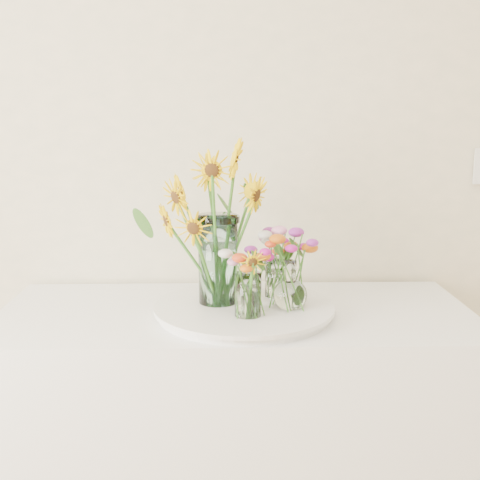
{
  "coord_description": "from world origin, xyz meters",
  "views": [
    {
      "loc": [
        -0.19,
        0.22,
        1.46
      ],
      "look_at": [
        -0.15,
        1.89,
        1.12
      ],
      "focal_mm": 45.0,
      "sensor_mm": 36.0,
      "label": 1
    }
  ],
  "objects": [
    {
      "name": "small_vase_a",
      "position": [
        -0.13,
        1.79,
        0.99
      ],
      "size": [
        0.08,
        0.08,
        0.12
      ],
      "primitive_type": "cylinder",
      "rotation": [
        0.0,
        0.0,
        -0.09
      ],
      "color": "white",
      "rests_on": "tray"
    },
    {
      "name": "wildflower_posy_a",
      "position": [
        -0.13,
        1.79,
        1.03
      ],
      "size": [
        0.18,
        0.18,
        0.21
      ],
      "primitive_type": null,
      "color": "#C85F11",
      "rests_on": "tray"
    },
    {
      "name": "mason_jar",
      "position": [
        -0.21,
        1.92,
        1.06
      ],
      "size": [
        0.14,
        0.14,
        0.26
      ],
      "primitive_type": "cylinder",
      "rotation": [
        0.0,
        0.0,
        0.26
      ],
      "color": "#B7EAF0",
      "rests_on": "tray"
    },
    {
      "name": "sunflower_bouquet",
      "position": [
        -0.21,
        1.92,
        1.16
      ],
      "size": [
        0.8,
        0.8,
        0.47
      ],
      "primitive_type": null,
      "rotation": [
        0.0,
        0.0,
        0.26
      ],
      "color": "yellow",
      "rests_on": "tray"
    },
    {
      "name": "small_vase_c",
      "position": [
        -0.03,
        1.97,
        0.99
      ],
      "size": [
        0.07,
        0.07,
        0.12
      ],
      "primitive_type": "cylinder",
      "rotation": [
        0.0,
        0.0,
        -0.02
      ],
      "color": "white",
      "rests_on": "tray"
    },
    {
      "name": "wildflower_posy_b",
      "position": [
        -0.0,
        1.86,
        1.04
      ],
      "size": [
        0.23,
        0.23,
        0.23
      ],
      "primitive_type": null,
      "color": "#C85F11",
      "rests_on": "tray"
    },
    {
      "name": "tray",
      "position": [
        -0.13,
        1.89,
        0.91
      ],
      "size": [
        0.5,
        0.5,
        0.02
      ],
      "primitive_type": "cylinder",
      "color": "white",
      "rests_on": "counter"
    },
    {
      "name": "counter",
      "position": [
        -0.16,
        1.93,
        0.45
      ],
      "size": [
        1.4,
        0.6,
        0.9
      ],
      "primitive_type": "cube",
      "color": "white",
      "rests_on": "ground_plane"
    },
    {
      "name": "wildflower_posy_c",
      "position": [
        -0.03,
        1.97,
        1.03
      ],
      "size": [
        0.18,
        0.18,
        0.21
      ],
      "primitive_type": null,
      "color": "#C85F11",
      "rests_on": "tray"
    },
    {
      "name": "small_vase_b",
      "position": [
        -0.0,
        1.86,
        1.0
      ],
      "size": [
        0.12,
        0.12,
        0.14
      ],
      "primitive_type": null,
      "rotation": [
        0.0,
        0.0,
        -0.21
      ],
      "color": "white",
      "rests_on": "tray"
    }
  ]
}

